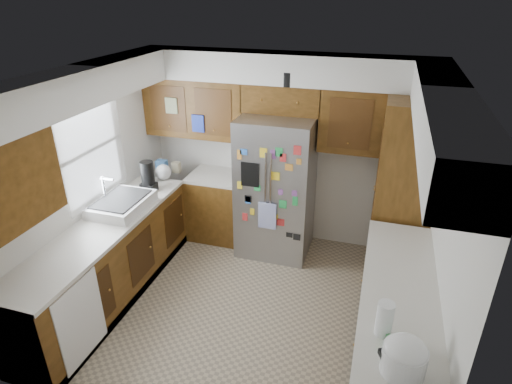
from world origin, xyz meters
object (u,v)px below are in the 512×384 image
rice_cooker (404,356)px  paper_towel (385,319)px  pantry (403,191)px  fridge (276,187)px

rice_cooker → paper_towel: size_ratio=1.10×
pantry → paper_towel: (-0.13, -2.17, -0.02)m
paper_towel → pantry: bearing=86.5°
fridge → paper_towel: size_ratio=6.65×
fridge → paper_towel: 2.62m
fridge → rice_cooker: 2.95m
rice_cooker → fridge: bearing=120.6°
paper_towel → fridge: bearing=121.6°
pantry → fridge: pantry is taller
pantry → fridge: 1.51m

